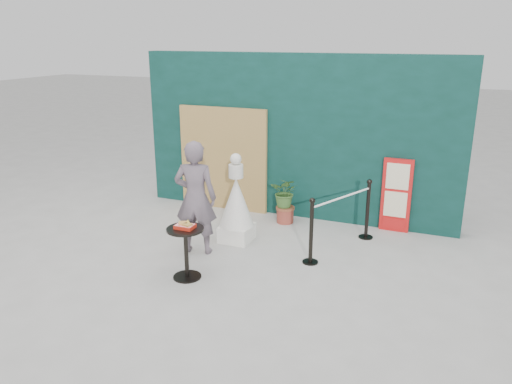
{
  "coord_description": "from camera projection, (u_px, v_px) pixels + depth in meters",
  "views": [
    {
      "loc": [
        2.75,
        -5.54,
        3.29
      ],
      "look_at": [
        0.0,
        1.2,
        1.0
      ],
      "focal_mm": 35.0,
      "sensor_mm": 36.0,
      "label": 1
    }
  ],
  "objects": [
    {
      "name": "ground",
      "position": [
        223.0,
        285.0,
        6.87
      ],
      "size": [
        60.0,
        60.0,
        0.0
      ],
      "primitive_type": "plane",
      "color": "#ADAAA5",
      "rests_on": "ground"
    },
    {
      "name": "back_wall",
      "position": [
        296.0,
        137.0,
        9.2
      ],
      "size": [
        6.0,
        0.3,
        3.0
      ],
      "primitive_type": "cube",
      "color": "#092C25",
      "rests_on": "ground"
    },
    {
      "name": "bamboo_fence",
      "position": [
        223.0,
        159.0,
        9.67
      ],
      "size": [
        1.8,
        0.08,
        2.0
      ],
      "primitive_type": "cube",
      "color": "tan",
      "rests_on": "ground"
    },
    {
      "name": "woman",
      "position": [
        196.0,
        198.0,
        7.68
      ],
      "size": [
        0.74,
        0.58,
        1.8
      ],
      "primitive_type": "imported",
      "rotation": [
        0.0,
        0.0,
        3.39
      ],
      "color": "#655660",
      "rests_on": "ground"
    },
    {
      "name": "menu_board",
      "position": [
        396.0,
        196.0,
        8.6
      ],
      "size": [
        0.5,
        0.07,
        1.3
      ],
      "color": "red",
      "rests_on": "ground"
    },
    {
      "name": "statue",
      "position": [
        236.0,
        206.0,
        8.2
      ],
      "size": [
        0.58,
        0.58,
        1.5
      ],
      "color": "white",
      "rests_on": "ground"
    },
    {
      "name": "cafe_table",
      "position": [
        186.0,
        245.0,
        6.95
      ],
      "size": [
        0.52,
        0.52,
        0.75
      ],
      "color": "black",
      "rests_on": "ground"
    },
    {
      "name": "food_basket",
      "position": [
        185.0,
        226.0,
        6.86
      ],
      "size": [
        0.26,
        0.19,
        0.11
      ],
      "color": "red",
      "rests_on": "cafe_table"
    },
    {
      "name": "planter",
      "position": [
        285.0,
        196.0,
        9.04
      ],
      "size": [
        0.51,
        0.44,
        0.86
      ],
      "color": "#994032",
      "rests_on": "ground"
    },
    {
      "name": "stanchion_barrier",
      "position": [
        341.0,
        221.0,
        7.88
      ],
      "size": [
        0.84,
        1.54,
        1.03
      ],
      "color": "black",
      "rests_on": "ground"
    }
  ]
}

